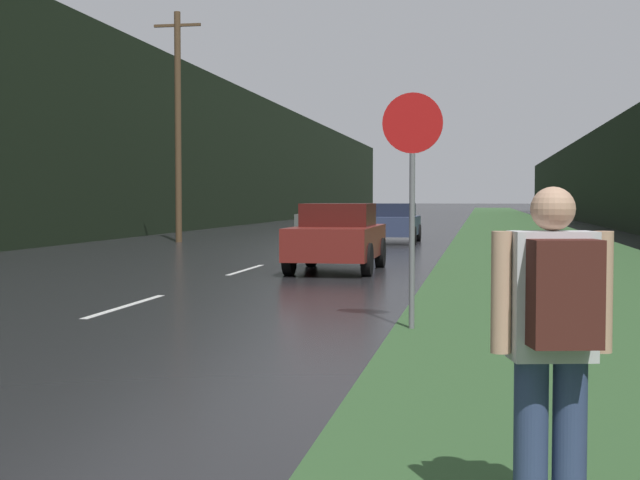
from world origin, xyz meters
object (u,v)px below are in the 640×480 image
stop_sign (412,181)px  car_passing_far (393,223)px  car_oncoming (323,218)px  car_passing_near (337,237)px  hitchhiker_with_backpack (554,338)px

stop_sign → car_passing_far: bearing=96.1°
stop_sign → car_oncoming: bearing=102.1°
car_passing_near → car_passing_far: bearing=-90.0°
car_passing_far → car_oncoming: (-4.23, 8.82, -0.02)m
car_passing_far → car_oncoming: size_ratio=0.91×
stop_sign → car_oncoming: 31.38m
car_passing_far → car_oncoming: 9.78m
stop_sign → car_oncoming: stop_sign is taller
hitchhiker_with_backpack → car_passing_far: hitchhiker_with_backpack is taller
stop_sign → car_passing_far: size_ratio=0.72×
hitchhiker_with_backpack → car_passing_far: 28.76m
car_passing_near → car_oncoming: bearing=-79.0°
car_oncoming → hitchhiker_with_backpack: bearing=-78.2°
stop_sign → hitchhiker_with_backpack: 6.86m
hitchhiker_with_backpack → car_oncoming: size_ratio=0.38×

